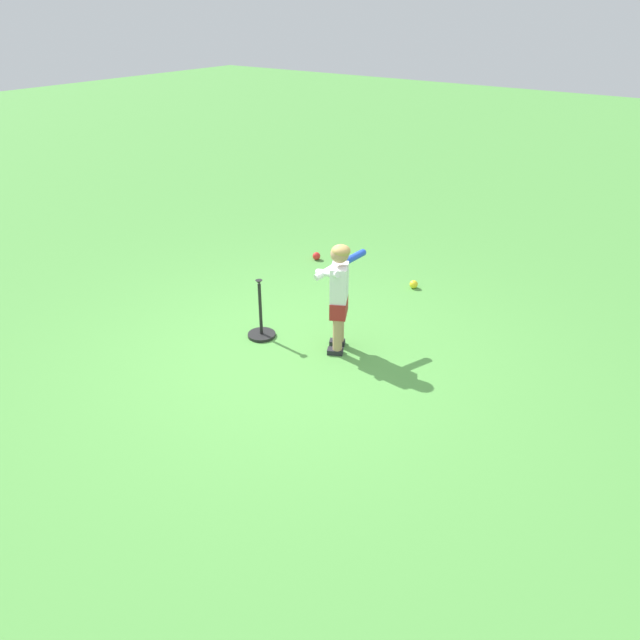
{
  "coord_description": "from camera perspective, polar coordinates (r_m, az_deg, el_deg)",
  "views": [
    {
      "loc": [
        -3.17,
        3.9,
        3.04
      ],
      "look_at": [
        -0.27,
        -0.04,
        0.45
      ],
      "focal_mm": 34.36,
      "sensor_mm": 36.0,
      "label": 1
    }
  ],
  "objects": [
    {
      "name": "ground_plane",
      "position": [
        5.87,
        -2.41,
        -3.3
      ],
      "size": [
        40.0,
        40.0,
        0.0
      ],
      "primitive_type": "plane",
      "color": "#519942"
    },
    {
      "name": "child_batter",
      "position": [
        5.68,
        1.79,
        2.99
      ],
      "size": [
        0.36,
        0.63,
        1.08
      ],
      "color": "#232328",
      "rests_on": "ground"
    },
    {
      "name": "play_ball_midfield",
      "position": [
        7.28,
        8.72,
        3.3
      ],
      "size": [
        0.1,
        0.1,
        0.1
      ],
      "primitive_type": "sphere",
      "color": "yellow",
      "rests_on": "ground"
    },
    {
      "name": "play_ball_behind_batter",
      "position": [
        8.0,
        -0.33,
        5.98
      ],
      "size": [
        0.1,
        0.1,
        0.1
      ],
      "primitive_type": "sphere",
      "color": "red",
      "rests_on": "ground"
    },
    {
      "name": "batting_tee",
      "position": [
        6.17,
        -5.49,
        -0.66
      ],
      "size": [
        0.28,
        0.28,
        0.62
      ],
      "color": "black",
      "rests_on": "ground"
    }
  ]
}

